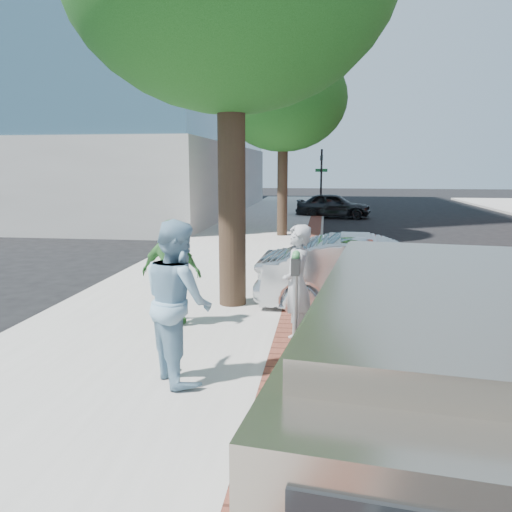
% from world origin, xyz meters
% --- Properties ---
extents(ground, '(120.00, 120.00, 0.00)m').
position_xyz_m(ground, '(0.00, 0.00, 0.00)').
color(ground, black).
rests_on(ground, ground).
extents(sidewalk, '(5.00, 60.00, 0.15)m').
position_xyz_m(sidewalk, '(-1.50, 8.00, 0.07)').
color(sidewalk, '#9E9991').
rests_on(sidewalk, ground).
extents(brick_strip, '(0.60, 60.00, 0.01)m').
position_xyz_m(brick_strip, '(0.70, 8.00, 0.15)').
color(brick_strip, brown).
rests_on(brick_strip, sidewalk).
extents(curb, '(0.10, 60.00, 0.15)m').
position_xyz_m(curb, '(1.05, 8.00, 0.07)').
color(curb, gray).
rests_on(curb, ground).
extents(office_tower, '(18.00, 22.00, 24.00)m').
position_xyz_m(office_tower, '(-13.00, 22.00, 12.00)').
color(office_tower, slate).
rests_on(office_tower, ground).
extents(office_base, '(18.20, 22.20, 4.00)m').
position_xyz_m(office_base, '(-13.00, 22.00, 2.00)').
color(office_base, gray).
rests_on(office_base, ground).
extents(signal_near, '(0.70, 0.15, 3.80)m').
position_xyz_m(signal_near, '(0.90, 22.00, 2.25)').
color(signal_near, black).
rests_on(signal_near, ground).
extents(tree_far, '(4.80, 4.80, 7.14)m').
position_xyz_m(tree_far, '(-0.50, 12.00, 5.30)').
color(tree_far, black).
rests_on(tree_far, sidewalk).
extents(parking_meter, '(0.12, 0.32, 1.47)m').
position_xyz_m(parking_meter, '(0.76, -0.51, 1.21)').
color(parking_meter, gray).
rests_on(parking_meter, sidewalk).
extents(person_gray, '(0.51, 0.71, 1.81)m').
position_xyz_m(person_gray, '(0.76, -0.13, 1.05)').
color(person_gray, '#9A9A9F').
rests_on(person_gray, sidewalk).
extents(person_officer, '(1.20, 1.25, 2.02)m').
position_xyz_m(person_officer, '(-0.63, -1.63, 1.16)').
color(person_officer, '#7CA7C1').
rests_on(person_officer, sidewalk).
extents(person_green, '(1.10, 0.57, 1.79)m').
position_xyz_m(person_green, '(-1.36, 0.44, 1.04)').
color(person_green, '#3F843C').
rests_on(person_green, sidewalk).
extents(sedan_silver, '(4.53, 1.69, 1.48)m').
position_xyz_m(sedan_silver, '(2.13, 2.12, 0.74)').
color(sedan_silver, '#AEB0B5').
rests_on(sedan_silver, ground).
extents(bg_car, '(4.22, 2.03, 1.39)m').
position_xyz_m(bg_car, '(1.61, 20.62, 0.70)').
color(bg_car, black).
rests_on(bg_car, ground).
extents(van, '(2.68, 5.53, 1.97)m').
position_xyz_m(van, '(2.18, -3.16, 1.08)').
color(van, gray).
rests_on(van, ground).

